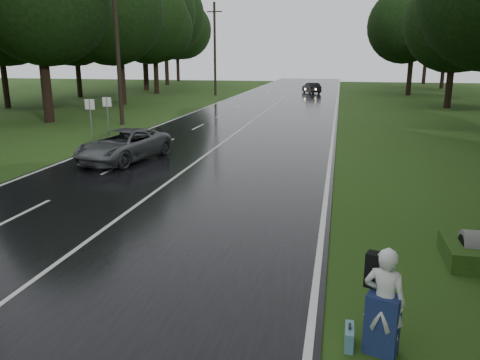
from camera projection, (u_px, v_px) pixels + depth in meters
The scene contains 16 objects.
ground at pixel (81, 248), 11.65m from camera, with size 160.00×160.00×0.00m, color #264414.
road at pixel (243, 129), 30.57m from camera, with size 12.00×140.00×0.04m, color black.
lane_center at pixel (243, 128), 30.57m from camera, with size 0.12×140.00×0.01m, color silver.
grey_car at pixel (124, 145), 21.02m from camera, with size 2.29×4.96×1.38m, color #575A5C.
far_car at pixel (311, 88), 58.98m from camera, with size 1.37×3.93×1.30m, color black.
hitchhiker at pixel (383, 305), 7.35m from camera, with size 0.76×0.73×1.80m.
suitcase at pixel (349, 337), 7.65m from camera, with size 0.14×0.48×0.34m, color teal.
utility_pole_mid at pixel (122, 125), 32.48m from camera, with size 1.80×0.28×9.15m, color black, non-canonical shape.
utility_pole_far at pixel (215, 95), 56.33m from camera, with size 1.80×0.28×10.53m, color black, non-canonical shape.
road_sign_a at pixel (93, 141), 26.09m from camera, with size 0.56×0.10×2.32m, color white, non-canonical shape.
road_sign_b at pixel (109, 136), 27.95m from camera, with size 0.54×0.10×2.26m, color white, non-canonical shape.
tree_left_d at pixel (50, 122), 33.66m from camera, with size 9.48×9.48×14.81m, color black, non-canonical shape.
tree_left_e at pixel (123, 104), 45.92m from camera, with size 9.39×9.39×14.67m, color black, non-canonical shape.
tree_left_f at pixel (157, 94), 59.12m from camera, with size 9.28×9.28×14.49m, color black, non-canonical shape.
tree_right_e at pixel (447, 108), 42.81m from camera, with size 8.02×8.02×12.53m, color black, non-canonical shape.
tree_right_f at pixel (408, 95), 56.53m from camera, with size 9.03×9.03×14.11m, color black, non-canonical shape.
Camera 1 is at (6.08, -9.80, 4.59)m, focal length 35.30 mm.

